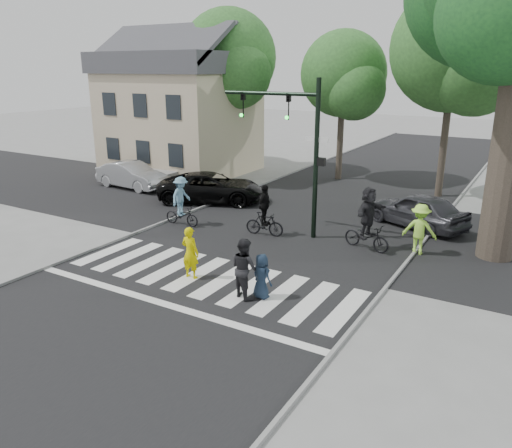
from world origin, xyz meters
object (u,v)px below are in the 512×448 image
at_px(car_silver, 132,175).
at_px(pedestrian_child, 262,276).
at_px(car_suv, 211,187).
at_px(car_grey, 417,210).
at_px(cyclist_left, 181,204).
at_px(cyclist_right, 368,222).
at_px(traffic_signal, 296,135).
at_px(pedestrian_adult, 244,268).
at_px(pedestrian_woman, 190,253).
at_px(cyclist_mid, 265,215).

bearing_deg(car_silver, pedestrian_child, -118.69).
bearing_deg(pedestrian_child, car_suv, -32.15).
distance_m(car_silver, car_grey, 15.19).
bearing_deg(car_suv, car_grey, -108.57).
height_order(car_suv, car_grey, car_grey).
relative_size(cyclist_left, cyclist_right, 0.89).
relative_size(traffic_signal, car_suv, 1.16).
bearing_deg(traffic_signal, pedestrian_adult, -77.23).
height_order(traffic_signal, cyclist_left, traffic_signal).
bearing_deg(cyclist_left, car_grey, 29.29).
xyz_separation_m(traffic_signal, cyclist_right, (3.04, -0.21, -2.87)).
bearing_deg(car_grey, pedestrian_child, 9.84).
distance_m(traffic_signal, cyclist_left, 5.63).
bearing_deg(pedestrian_woman, cyclist_mid, -89.27).
xyz_separation_m(traffic_signal, pedestrian_child, (1.79, -5.64, -3.23)).
bearing_deg(car_silver, cyclist_left, -117.00).
bearing_deg(car_grey, car_suv, -60.76).
height_order(pedestrian_adult, car_silver, pedestrian_adult).
height_order(car_suv, car_silver, car_suv).
distance_m(pedestrian_child, pedestrian_adult, 0.55).
relative_size(cyclist_right, car_grey, 0.55).
height_order(pedestrian_child, cyclist_mid, cyclist_mid).
xyz_separation_m(pedestrian_woman, car_grey, (4.79, 8.97, -0.11)).
relative_size(pedestrian_woman, car_silver, 0.39).
bearing_deg(pedestrian_woman, pedestrian_child, 177.34).
height_order(cyclist_left, cyclist_mid, cyclist_left).
bearing_deg(cyclist_mid, car_suv, 146.80).
height_order(cyclist_left, cyclist_right, cyclist_right).
bearing_deg(car_suv, pedestrian_child, -161.54).
bearing_deg(traffic_signal, pedestrian_child, -72.42).
bearing_deg(cyclist_right, car_silver, 168.83).
distance_m(cyclist_left, car_silver, 7.74).
relative_size(pedestrian_adult, car_silver, 0.41).
distance_m(pedestrian_child, car_silver, 15.40).
height_order(traffic_signal, pedestrian_child, traffic_signal).
distance_m(traffic_signal, pedestrian_child, 6.75).
height_order(pedestrian_woman, pedestrian_child, pedestrian_woman).
bearing_deg(cyclist_right, cyclist_mid, -172.46).
distance_m(pedestrian_woman, cyclist_right, 6.60).
xyz_separation_m(cyclist_left, car_silver, (-6.65, 3.95, -0.18)).
distance_m(pedestrian_child, cyclist_left, 7.68).
xyz_separation_m(pedestrian_woman, cyclist_left, (-3.72, 4.19, 0.06)).
bearing_deg(pedestrian_woman, cyclist_right, -126.41).
xyz_separation_m(cyclist_left, car_grey, (8.51, 4.78, -0.17)).
height_order(pedestrian_child, car_grey, car_grey).
bearing_deg(pedestrian_adult, car_suv, -25.80).
bearing_deg(pedestrian_adult, car_silver, -10.32).
xyz_separation_m(cyclist_right, car_grey, (0.90, 3.64, -0.31)).
bearing_deg(cyclist_mid, pedestrian_child, -61.04).
bearing_deg(pedestrian_adult, pedestrian_woman, 15.79).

